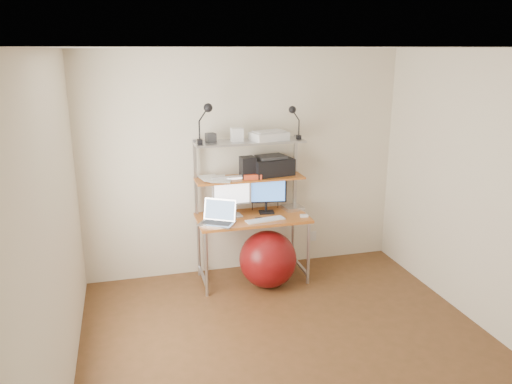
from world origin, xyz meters
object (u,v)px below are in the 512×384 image
monitor_silver (232,193)px  printer (271,166)px  monitor_black (266,193)px  exercise_ball (268,259)px  laptop (219,218)px

monitor_silver → printer: 0.54m
monitor_black → exercise_ball: bearing=-93.0°
printer → exercise_ball: (-0.14, -0.37, -0.94)m
printer → exercise_ball: size_ratio=0.81×
monitor_silver → exercise_ball: size_ratio=0.78×
monitor_silver → laptop: bearing=-140.6°
laptop → printer: (0.65, 0.28, 0.46)m
printer → monitor_black: bearing=-145.4°
monitor_black → printer: printer is taller
monitor_black → laptop: size_ratio=1.03×
laptop → printer: size_ratio=0.89×
monitor_silver → printer: size_ratio=0.97×
laptop → printer: printer is taller
monitor_silver → monitor_black: monitor_silver is taller
monitor_silver → printer: (0.47, 0.09, 0.25)m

